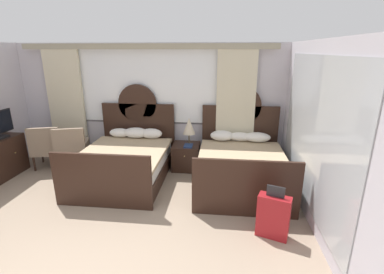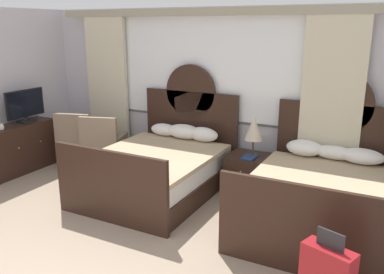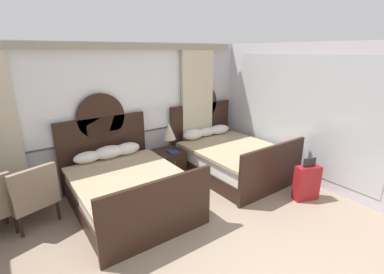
{
  "view_description": "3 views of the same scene",
  "coord_description": "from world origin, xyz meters",
  "px_view_note": "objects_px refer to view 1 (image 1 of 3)",
  "views": [
    {
      "loc": [
        1.69,
        -2.15,
        2.55
      ],
      "look_at": [
        1.16,
        2.58,
        1.06
      ],
      "focal_mm": 26.13,
      "sensor_mm": 36.0,
      "label": 1
    },
    {
      "loc": [
        2.81,
        -1.83,
        2.42
      ],
      "look_at": [
        0.64,
        2.31,
        1.12
      ],
      "focal_mm": 37.76,
      "sensor_mm": 36.0,
      "label": 2
    },
    {
      "loc": [
        -1.73,
        -0.99,
        2.55
      ],
      "look_at": [
        0.84,
        2.61,
        1.14
      ],
      "focal_mm": 25.42,
      "sensor_mm": 36.0,
      "label": 3
    }
  ],
  "objects_px": {
    "table_lamp_on_nightstand": "(189,126)",
    "book_on_nightstand": "(188,146)",
    "bed_near_mirror": "(241,166)",
    "nightstand_between_beds": "(186,156)",
    "armchair_by_window_left": "(72,147)",
    "bed_near_window": "(126,161)",
    "armchair_by_window_centre": "(48,146)",
    "suitcase_on_floor": "(273,216)"
  },
  "relations": [
    {
      "from": "book_on_nightstand",
      "to": "armchair_by_window_left",
      "type": "bearing_deg",
      "value": -176.48
    },
    {
      "from": "bed_near_window",
      "to": "book_on_nightstand",
      "type": "relative_size",
      "value": 8.51
    },
    {
      "from": "table_lamp_on_nightstand",
      "to": "book_on_nightstand",
      "type": "relative_size",
      "value": 2.3
    },
    {
      "from": "armchair_by_window_left",
      "to": "suitcase_on_floor",
      "type": "height_order",
      "value": "armchair_by_window_left"
    },
    {
      "from": "armchair_by_window_centre",
      "to": "bed_near_mirror",
      "type": "bearing_deg",
      "value": -4.76
    },
    {
      "from": "nightstand_between_beds",
      "to": "suitcase_on_floor",
      "type": "bearing_deg",
      "value": -55.82
    },
    {
      "from": "armchair_by_window_left",
      "to": "suitcase_on_floor",
      "type": "bearing_deg",
      "value": -26.03
    },
    {
      "from": "bed_near_mirror",
      "to": "nightstand_between_beds",
      "type": "distance_m",
      "value": 1.33
    },
    {
      "from": "armchair_by_window_centre",
      "to": "suitcase_on_floor",
      "type": "bearing_deg",
      "value": -23.19
    },
    {
      "from": "nightstand_between_beds",
      "to": "armchair_by_window_left",
      "type": "relative_size",
      "value": 0.63
    },
    {
      "from": "nightstand_between_beds",
      "to": "armchair_by_window_centre",
      "type": "relative_size",
      "value": 0.63
    },
    {
      "from": "bed_near_window",
      "to": "suitcase_on_floor",
      "type": "height_order",
      "value": "bed_near_window"
    },
    {
      "from": "nightstand_between_beds",
      "to": "book_on_nightstand",
      "type": "distance_m",
      "value": 0.32
    },
    {
      "from": "book_on_nightstand",
      "to": "armchair_by_window_left",
      "type": "xyz_separation_m",
      "value": [
        -2.57,
        -0.16,
        -0.07
      ]
    },
    {
      "from": "book_on_nightstand",
      "to": "armchair_by_window_left",
      "type": "height_order",
      "value": "armchair_by_window_left"
    },
    {
      "from": "table_lamp_on_nightstand",
      "to": "armchair_by_window_centre",
      "type": "xyz_separation_m",
      "value": [
        -3.14,
        -0.28,
        -0.47
      ]
    },
    {
      "from": "book_on_nightstand",
      "to": "bed_near_mirror",
      "type": "bearing_deg",
      "value": -24.83
    },
    {
      "from": "armchair_by_window_centre",
      "to": "nightstand_between_beds",
      "type": "bearing_deg",
      "value": 5.11
    },
    {
      "from": "bed_near_window",
      "to": "armchair_by_window_centre",
      "type": "distance_m",
      "value": 1.95
    },
    {
      "from": "bed_near_window",
      "to": "armchair_by_window_centre",
      "type": "xyz_separation_m",
      "value": [
        -1.91,
        0.36,
        0.12
      ]
    },
    {
      "from": "bed_near_mirror",
      "to": "armchair_by_window_centre",
      "type": "bearing_deg",
      "value": 175.24
    },
    {
      "from": "armchair_by_window_centre",
      "to": "suitcase_on_floor",
      "type": "xyz_separation_m",
      "value": [
        4.6,
        -1.97,
        -0.18
      ]
    },
    {
      "from": "table_lamp_on_nightstand",
      "to": "book_on_nightstand",
      "type": "xyz_separation_m",
      "value": [
        -0.0,
        -0.12,
        -0.4
      ]
    },
    {
      "from": "suitcase_on_floor",
      "to": "nightstand_between_beds",
      "type": "bearing_deg",
      "value": 124.18
    },
    {
      "from": "table_lamp_on_nightstand",
      "to": "suitcase_on_floor",
      "type": "height_order",
      "value": "table_lamp_on_nightstand"
    },
    {
      "from": "table_lamp_on_nightstand",
      "to": "book_on_nightstand",
      "type": "distance_m",
      "value": 0.42
    },
    {
      "from": "bed_near_window",
      "to": "book_on_nightstand",
      "type": "xyz_separation_m",
      "value": [
        1.23,
        0.51,
        0.2
      ]
    },
    {
      "from": "bed_near_mirror",
      "to": "armchair_by_window_left",
      "type": "height_order",
      "value": "bed_near_mirror"
    },
    {
      "from": "table_lamp_on_nightstand",
      "to": "suitcase_on_floor",
      "type": "distance_m",
      "value": 2.76
    },
    {
      "from": "nightstand_between_beds",
      "to": "table_lamp_on_nightstand",
      "type": "bearing_deg",
      "value": 5.65
    },
    {
      "from": "table_lamp_on_nightstand",
      "to": "armchair_by_window_centre",
      "type": "height_order",
      "value": "table_lamp_on_nightstand"
    },
    {
      "from": "armchair_by_window_left",
      "to": "book_on_nightstand",
      "type": "bearing_deg",
      "value": 3.52
    },
    {
      "from": "bed_near_window",
      "to": "book_on_nightstand",
      "type": "bearing_deg",
      "value": 22.68
    },
    {
      "from": "armchair_by_window_left",
      "to": "table_lamp_on_nightstand",
      "type": "bearing_deg",
      "value": 6.23
    },
    {
      "from": "suitcase_on_floor",
      "to": "bed_near_mirror",
      "type": "bearing_deg",
      "value": 102.48
    },
    {
      "from": "suitcase_on_floor",
      "to": "bed_near_window",
      "type": "bearing_deg",
      "value": 149.03
    },
    {
      "from": "bed_near_window",
      "to": "book_on_nightstand",
      "type": "height_order",
      "value": "bed_near_window"
    },
    {
      "from": "book_on_nightstand",
      "to": "suitcase_on_floor",
      "type": "relative_size",
      "value": 0.33
    },
    {
      "from": "table_lamp_on_nightstand",
      "to": "suitcase_on_floor",
      "type": "bearing_deg",
      "value": -57.02
    },
    {
      "from": "bed_near_window",
      "to": "bed_near_mirror",
      "type": "bearing_deg",
      "value": 0.05
    },
    {
      "from": "armchair_by_window_left",
      "to": "suitcase_on_floor",
      "type": "distance_m",
      "value": 4.5
    },
    {
      "from": "table_lamp_on_nightstand",
      "to": "book_on_nightstand",
      "type": "bearing_deg",
      "value": -91.0
    }
  ]
}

